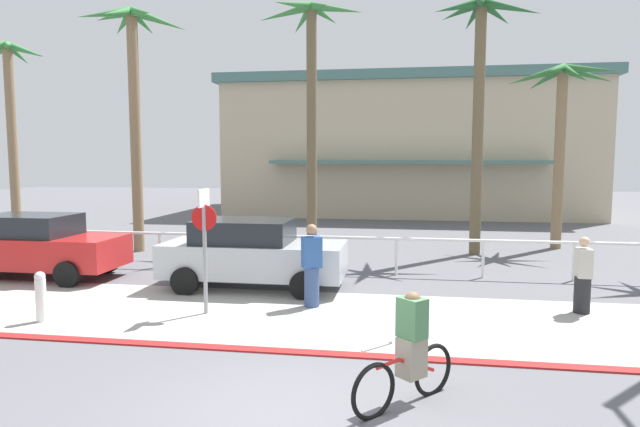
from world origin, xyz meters
TOP-DOWN VIEW (x-y plane):
  - ground_plane at (0.00, 10.00)m, footprint 80.00×80.00m
  - sidewalk_strip at (0.00, 4.20)m, footprint 44.00×4.00m
  - curb_paint at (0.00, 2.20)m, footprint 44.00×0.24m
  - building_backdrop at (1.38, 27.55)m, footprint 20.45×12.53m
  - rail_fence at (0.00, 8.50)m, footprint 20.61×0.08m
  - stop_sign_bike_lane at (-2.63, 4.09)m, footprint 0.52×0.56m
  - bollard_2 at (-5.57, 3.06)m, footprint 0.20×0.20m
  - palm_tree_0 at (-14.10, 13.31)m, footprint 3.30×3.34m
  - palm_tree_1 at (-7.63, 11.03)m, footprint 2.98×3.33m
  - palm_tree_2 at (-2.00, 12.91)m, footprint 3.71×3.44m
  - palm_tree_3 at (3.69, 12.20)m, footprint 3.48×3.19m
  - palm_tree_4 at (6.64, 13.90)m, footprint 3.47×3.01m
  - car_red_0 at (-8.29, 6.67)m, footprint 4.40×2.02m
  - car_silver_1 at (-2.32, 6.41)m, footprint 4.40×2.02m
  - cyclist_red_0 at (1.44, 0.62)m, footprint 1.28×1.37m
  - pedestrian_0 at (4.96, 5.33)m, footprint 0.33×0.41m
  - pedestrian_1 at (-0.58, 4.94)m, footprint 0.47×0.43m

SIDE VIEW (x-z plane):
  - ground_plane at x=0.00m, z-range 0.00..0.00m
  - sidewalk_strip at x=0.00m, z-range 0.00..0.02m
  - curb_paint at x=0.00m, z-range 0.00..0.03m
  - bollard_2 at x=-5.57m, z-range 0.02..1.02m
  - cyclist_red_0 at x=1.44m, z-range -0.06..1.44m
  - pedestrian_0 at x=4.96m, z-range -0.07..1.52m
  - pedestrian_1 at x=-0.58m, z-range -0.06..1.73m
  - rail_fence at x=0.00m, z-range 0.32..1.36m
  - car_red_0 at x=-8.29m, z-range 0.03..1.72m
  - car_silver_1 at x=-2.32m, z-range 0.03..1.72m
  - stop_sign_bike_lane at x=-2.63m, z-range 0.40..2.96m
  - building_backdrop at x=1.38m, z-range 0.02..7.71m
  - palm_tree_4 at x=6.64m, z-range 1.82..8.23m
  - palm_tree_0 at x=-14.10m, z-range 1.87..9.61m
  - palm_tree_3 at x=3.69m, z-range 1.95..10.22m
  - palm_tree_1 at x=-7.63m, z-range 2.09..10.25m
  - palm_tree_2 at x=-2.00m, z-range 1.92..10.50m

